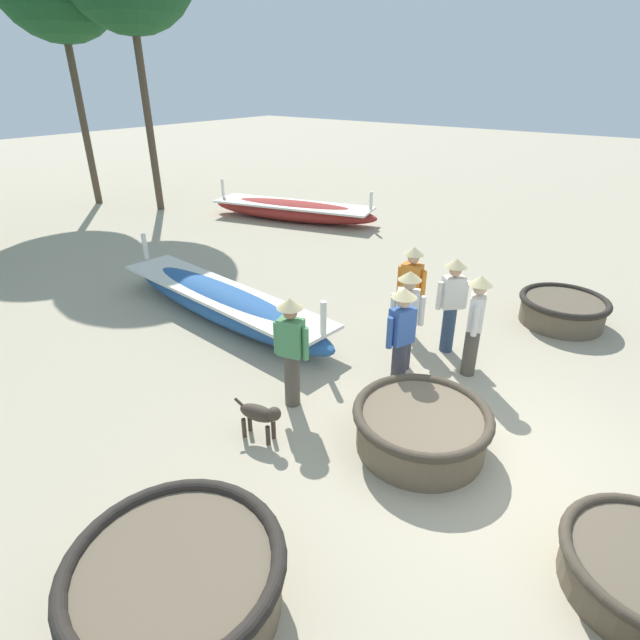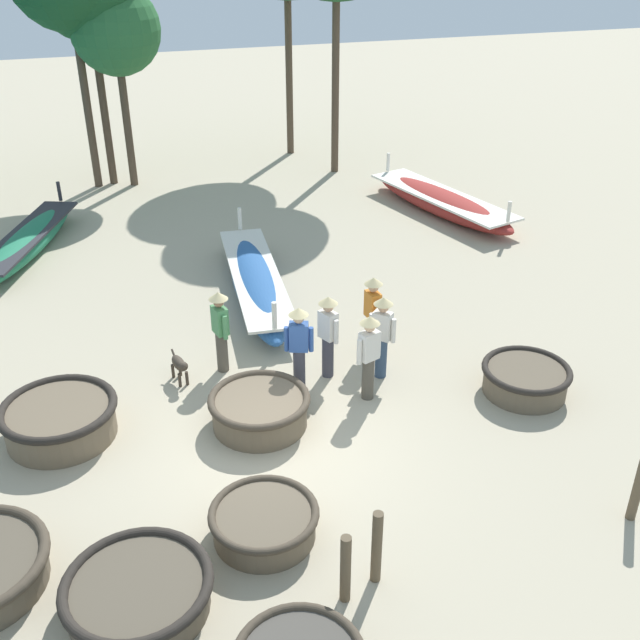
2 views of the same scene
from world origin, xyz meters
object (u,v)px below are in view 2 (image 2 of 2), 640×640
Objects in this scene: fisherman_standing_right at (382,332)px; coracle_front_left at (138,593)px; coracle_upturned at (60,419)px; long_boat_white_hull at (256,282)px; coracle_far_right at (526,378)px; fisherman_hauling at (373,311)px; coracle_beside_post at (260,409)px; long_boat_green_hull at (28,241)px; tree_leftmost at (116,31)px; long_boat_blue_hull at (442,202)px; fisherman_by_coracle at (299,343)px; mooring_post_shoreline at (377,547)px; coracle_front_right at (264,522)px; fisherman_with_hat at (220,326)px; mooring_post_inland at (345,569)px; dog at (180,365)px; fisherman_standing_left at (369,352)px; fisherman_crouching at (328,331)px; mooring_post_mid_beach at (637,490)px.

coracle_front_left is at bearing -140.22° from fisherman_standing_right.
coracle_upturned is 1.16× the size of fisherman_standing_right.
coracle_far_right is at bearing -54.95° from long_boat_white_hull.
fisherman_hauling is (0.13, 0.82, 0.00)m from fisherman_standing_right.
coracle_beside_post is 0.33× the size of long_boat_green_hull.
tree_leftmost is (1.57, 16.98, 4.39)m from coracle_front_left.
tree_leftmost is at bearing 84.71° from coracle_front_left.
long_boat_blue_hull reaches higher than coracle_beside_post.
fisherman_by_coracle reaches higher than mooring_post_shoreline.
coracle_front_left is at bearing -130.18° from long_boat_blue_hull.
fisherman_by_coracle is at bearing 2.20° from coracle_upturned.
fisherman_standing_right is at bearing 47.23° from coracle_front_right.
coracle_beside_post is at bearing -162.73° from fisherman_standing_right.
long_boat_white_hull is 4.33m from fisherman_standing_right.
coracle_front_left is 1.15× the size of fisherman_with_hat.
long_boat_white_hull reaches higher than coracle_front_right.
coracle_front_right is 1.95m from coracle_front_left.
coracle_beside_post is at bearing -86.67° from tree_leftmost.
fisherman_standing_right reaches higher than coracle_front_left.
mooring_post_inland is (-0.81, -4.81, -0.43)m from fisherman_by_coracle.
coracle_front_right is at bearing -73.79° from long_boat_green_hull.
fisherman_with_hat is at bearing 158.31° from fisherman_standing_right.
mooring_post_shoreline is (-0.46, -8.59, 0.24)m from long_boat_white_hull.
mooring_post_inland is (4.05, -12.87, 0.21)m from long_boat_green_hull.
long_boat_blue_hull is 5.46× the size of mooring_post_inland.
fisherman_standing_left is at bearing -26.07° from dog.
coracle_upturned is 1.16× the size of fisherman_crouching.
long_boat_blue_hull reaches higher than dog.
fisherman_with_hat and fisherman_by_coracle have the same top height.
fisherman_crouching reaches higher than long_boat_white_hull.
tree_leftmost reaches higher than fisherman_crouching.
fisherman_crouching is (-5.89, -7.25, 0.63)m from long_boat_blue_hull.
fisherman_standing_left reaches higher than coracle_far_right.
coracle_beside_post is at bearing 140.02° from mooring_post_mid_beach.
coracle_far_right is 6.34m from dog.
coracle_beside_post is at bearing -102.74° from long_boat_white_hull.
coracle_far_right is 3.69m from fisherman_crouching.
tree_leftmost reaches higher than coracle_front_left.
mooring_post_inland reaches higher than dog.
mooring_post_inland is at bearing -77.66° from dog.
fisherman_crouching is 1.00× the size of fisherman_by_coracle.
fisherman_standing_right is at bearing 63.26° from mooring_post_inland.
coracle_front_right is 4.31m from fisherman_crouching.
mooring_post_shoreline is (-2.03, -5.37, -0.38)m from fisherman_hauling.
fisherman_hauling is 5.79m from mooring_post_mid_beach.
mooring_post_shoreline is (-0.95, -4.88, -0.38)m from fisherman_crouching.
fisherman_standing_left reaches higher than long_boat_green_hull.
fisherman_standing_right is 1.00m from fisherman_crouching.
coracle_upturned reaches higher than coracle_far_right.
coracle_upturned is at bearing -144.41° from long_boat_blue_hull.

